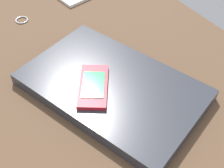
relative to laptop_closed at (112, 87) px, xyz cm
name	(u,v)px	position (x,y,z in cm)	size (l,w,h in cm)	color
desk_surface	(82,103)	(1.66, 5.94, -2.72)	(120.00, 80.00, 3.00)	brown
laptop_closed	(112,87)	(0.00, 0.00, 0.00)	(34.45, 21.60, 2.45)	#33353D
cell_phone_on_laptop	(93,86)	(0.71, 3.73, 1.69)	(12.08, 10.63, 1.00)	red
key_ring	(22,20)	(33.01, 5.97, -1.04)	(3.26, 3.26, 0.36)	silver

